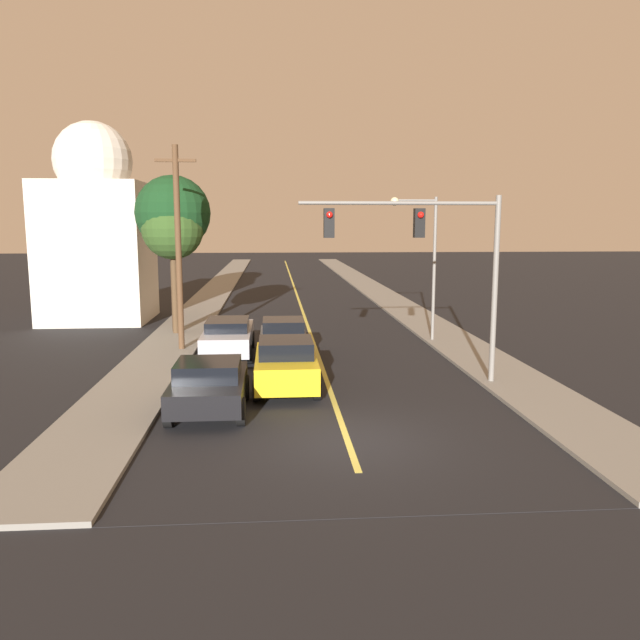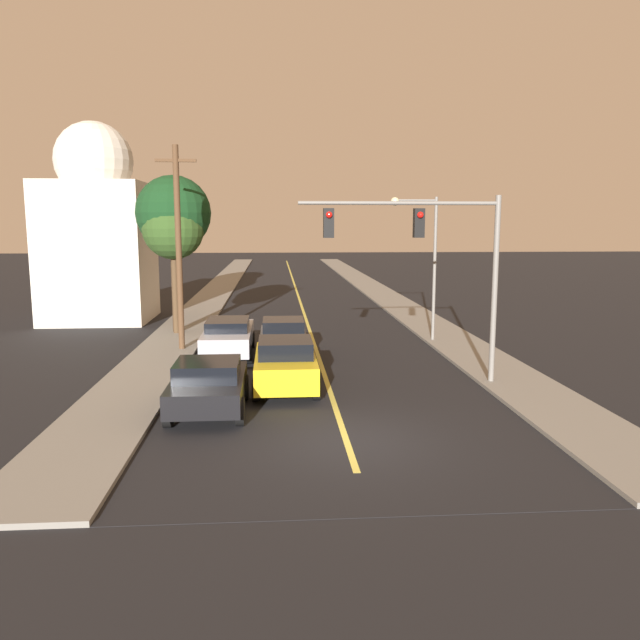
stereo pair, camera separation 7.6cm
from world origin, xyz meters
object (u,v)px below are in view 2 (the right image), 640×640
Objects in this scene: car_near_lane_second at (283,338)px; tree_left_near at (174,214)px; domed_building_left at (98,231)px; car_outer_lane_front at (208,385)px; utility_pole_left at (179,245)px; car_outer_lane_second at (228,336)px; tree_left_far at (173,229)px; traffic_signal_mast at (430,247)px; streetlamp_right at (423,247)px; car_near_lane_front at (285,364)px.

car_near_lane_second is 0.55× the size of tree_left_near.
domed_building_left is (-4.73, 4.55, -0.80)m from tree_left_near.
utility_pole_left is (-1.97, 8.57, 3.55)m from car_outer_lane_front.
domed_building_left reaches higher than car_near_lane_second.
tree_left_far is at bearing 119.79° from car_outer_lane_second.
traffic_signal_mast is at bearing -46.34° from tree_left_far.
tree_left_far is at bearing -46.33° from domed_building_left.
utility_pole_left is at bearing 102.96° from car_outer_lane_front.
car_outer_lane_front is 13.26m from streetlamp_right.
car_outer_lane_second is 9.18m from traffic_signal_mast.
traffic_signal_mast is 0.61× the size of domed_building_left.
car_near_lane_second is 7.36m from traffic_signal_mast.
car_near_lane_front is 0.58× the size of tree_left_near.
domed_building_left is at bearing 133.67° from tree_left_far.
domed_building_left is at bearing 113.43° from car_outer_lane_front.
utility_pole_left reaches higher than tree_left_near.
tree_left_far reaches higher than car_near_lane_second.
tree_left_far is (-4.92, 10.05, 4.09)m from car_near_lane_front.
utility_pole_left is at bearing -173.08° from streetlamp_right.
streetlamp_right is at bearing -13.10° from tree_left_far.
traffic_signal_mast is 14.10m from tree_left_near.
tree_left_near is (-4.94, 10.48, 4.77)m from car_near_lane_front.
traffic_signal_mast is 1.01× the size of tree_left_far.
tree_left_far is at bearing 116.09° from car_near_lane_front.
streetlamp_right is at bearing 49.94° from car_outer_lane_front.
car_near_lane_front is 5.81m from traffic_signal_mast.
car_near_lane_front is 8.27m from utility_pole_left.
traffic_signal_mast is (6.71, 2.44, 3.65)m from car_outer_lane_front.
utility_pole_left is 0.78× the size of domed_building_left.
domed_building_left reaches higher than traffic_signal_mast.
car_outer_lane_second is at bearing -27.53° from utility_pole_left.
streetlamp_right is at bearing 78.21° from traffic_signal_mast.
car_outer_lane_front is (-2.16, -2.32, -0.04)m from car_near_lane_front.
car_near_lane_front is 12.53m from tree_left_near.
car_outer_lane_front is 0.63× the size of streetlamp_right.
car_outer_lane_front is 0.54× the size of tree_left_near.
car_outer_lane_front is at bearing -77.40° from tree_left_far.
domed_building_left is at bearing 154.44° from streetlamp_right.
car_outer_lane_second is 4.18m from utility_pole_left.
car_near_lane_front is 1.05× the size of car_near_lane_second.
tree_left_far is (-2.77, 4.83, 4.12)m from car_outer_lane_second.
car_outer_lane_second is at bearing -164.63° from streetlamp_right.
car_outer_lane_second is 0.77× the size of traffic_signal_mast.
car_near_lane_front is at bearing 47.11° from car_outer_lane_front.
utility_pole_left is at bearing 144.79° from traffic_signal_mast.
tree_left_near is 0.81m from tree_left_far.
tree_left_near is at bearing 93.04° from tree_left_far.
domed_building_left reaches higher than car_outer_lane_front.
car_outer_lane_front is 0.48× the size of utility_pole_left.
tree_left_near is (-11.04, 2.99, 1.41)m from streetlamp_right.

